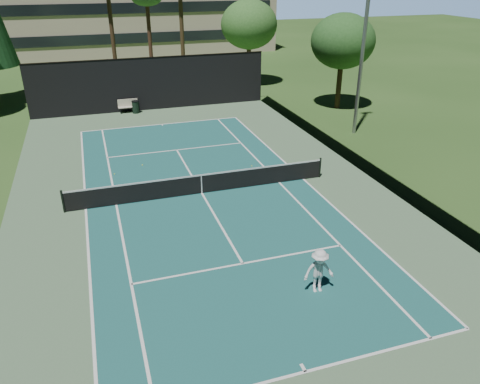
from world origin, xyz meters
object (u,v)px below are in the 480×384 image
object	(u,v)px
tennis_ball_d	(142,165)
trash_bin	(136,107)
tennis_net	(201,183)
tennis_ball_b	(114,174)
park_bench	(128,105)
tennis_ball_c	(252,166)
player	(319,271)

from	to	relation	value
tennis_ball_d	trash_bin	bearing A→B (deg)	85.13
tennis_net	trash_bin	xyz separation A→B (m)	(-1.39, 15.41, -0.08)
tennis_ball_b	park_bench	size ratio (longest dim) A/B	0.05
tennis_ball_d	park_bench	size ratio (longest dim) A/B	0.05
park_bench	trash_bin	world-z (taller)	park_bench
tennis_ball_c	tennis_ball_d	distance (m)	6.15
tennis_net	tennis_ball_c	size ratio (longest dim) A/B	199.92
player	park_bench	xyz separation A→B (m)	(-3.85, 24.50, -0.26)
tennis_ball_b	tennis_ball_d	xyz separation A→B (m)	(1.59, 0.80, 0.00)
tennis_ball_b	trash_bin	xyz separation A→B (m)	(2.52, 11.67, 0.44)
tennis_net	tennis_ball_b	distance (m)	5.44
player	trash_bin	size ratio (longest dim) A/B	1.71
tennis_ball_c	park_bench	world-z (taller)	park_bench
tennis_ball_b	trash_bin	bearing A→B (deg)	77.81
tennis_ball_b	tennis_net	bearing A→B (deg)	-43.74
tennis_net	tennis_ball_d	xyz separation A→B (m)	(-2.32, 4.54, -0.52)
tennis_ball_d	trash_bin	xyz separation A→B (m)	(0.93, 10.87, 0.44)
player	park_bench	size ratio (longest dim) A/B	1.08
tennis_net	player	bearing A→B (deg)	-77.50
tennis_ball_d	tennis_ball_c	bearing A→B (deg)	-19.14
tennis_ball_b	tennis_ball_c	bearing A→B (deg)	-9.32
tennis_ball_c	tennis_ball_d	size ratio (longest dim) A/B	0.87
park_bench	tennis_ball_b	bearing A→B (deg)	-99.41
tennis_ball_b	tennis_ball_c	distance (m)	7.50
park_bench	trash_bin	size ratio (longest dim) A/B	1.59
tennis_net	trash_bin	size ratio (longest dim) A/B	13.65
player	tennis_ball_d	bearing A→B (deg)	113.98
tennis_ball_d	park_bench	world-z (taller)	park_bench
tennis_ball_d	park_bench	bearing A→B (deg)	87.96
tennis_ball_c	trash_bin	size ratio (longest dim) A/B	0.07
tennis_ball_b	tennis_ball_c	size ratio (longest dim) A/B	1.07
tennis_net	tennis_ball_d	distance (m)	5.13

